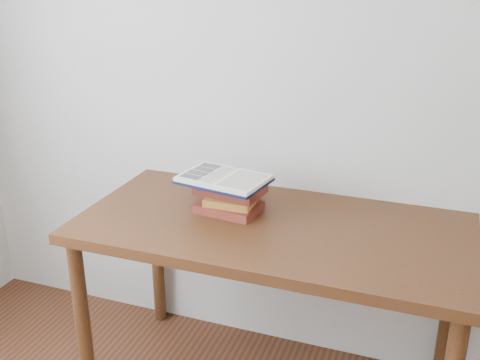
% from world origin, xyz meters
% --- Properties ---
extents(desk, '(1.51, 0.75, 0.81)m').
position_xyz_m(desk, '(-0.05, 1.38, 0.71)').
color(desk, '#4B2912').
rests_on(desk, ground).
extents(book_stack, '(0.28, 0.23, 0.13)m').
position_xyz_m(book_stack, '(-0.25, 1.44, 0.87)').
color(book_stack, maroon).
rests_on(book_stack, desk).
extents(open_book, '(0.37, 0.29, 0.03)m').
position_xyz_m(open_book, '(-0.27, 1.41, 0.95)').
color(open_book, black).
rests_on(open_book, book_stack).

